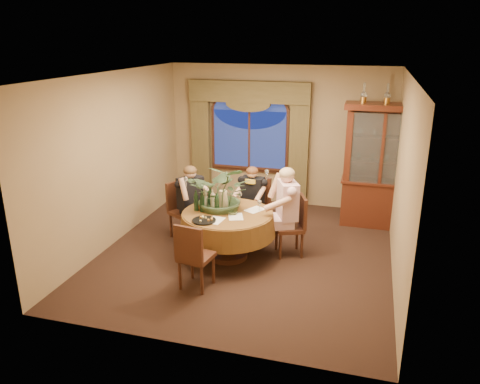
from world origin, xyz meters
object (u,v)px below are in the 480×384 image
(oil_lamp_left, at_px, (364,93))
(oil_lamp_center, at_px, (388,93))
(oil_lamp_right, at_px, (412,94))
(chair_back, at_px, (184,211))
(dining_table, at_px, (228,235))
(olive_bowl, at_px, (233,213))
(person_pink, at_px, (287,211))
(chair_right, at_px, (289,226))
(person_scarf, at_px, (252,200))
(china_cabinet, at_px, (380,167))
(chair_back_right, at_px, (255,207))
(wine_bottle_4, at_px, (217,204))
(centerpiece_plant, at_px, (222,169))
(chair_front_left, at_px, (196,255))
(stoneware_vase, at_px, (223,200))
(wine_bottle_2, at_px, (210,197))
(wine_bottle_5, at_px, (202,201))
(wine_bottle_3, at_px, (212,200))
(person_back, at_px, (191,203))
(wine_bottle_0, at_px, (196,200))
(wine_bottle_1, at_px, (205,198))

(oil_lamp_left, relative_size, oil_lamp_center, 1.00)
(oil_lamp_right, bearing_deg, chair_back, -157.61)
(dining_table, height_order, olive_bowl, olive_bowl)
(oil_lamp_right, distance_m, person_pink, 2.92)
(chair_right, height_order, person_scarf, person_scarf)
(china_cabinet, relative_size, person_scarf, 1.82)
(chair_back_right, height_order, chair_back, same)
(dining_table, xyz_separation_m, wine_bottle_4, (-0.14, -0.09, 0.54))
(person_pink, relative_size, centerpiece_plant, 1.28)
(chair_front_left, bearing_deg, oil_lamp_left, 64.65)
(china_cabinet, xyz_separation_m, wine_bottle_4, (-2.37, -2.09, -0.20))
(chair_front_left, bearing_deg, chair_right, 60.42)
(oil_lamp_center, height_order, centerpiece_plant, oil_lamp_center)
(oil_lamp_center, xyz_separation_m, stoneware_vase, (-2.34, -1.85, -1.50))
(person_pink, bearing_deg, wine_bottle_2, 75.51)
(chair_front_left, xyz_separation_m, wine_bottle_5, (-0.24, 0.93, 0.44))
(oil_lamp_right, distance_m, wine_bottle_3, 3.78)
(oil_lamp_left, xyz_separation_m, wine_bottle_3, (-2.10, -1.96, -1.48))
(wine_bottle_4, bearing_deg, oil_lamp_left, 46.50)
(person_back, bearing_deg, chair_right, 117.32)
(person_scarf, xyz_separation_m, wine_bottle_4, (-0.27, -1.12, 0.30))
(dining_table, distance_m, chair_back, 1.09)
(stoneware_vase, bearing_deg, oil_lamp_center, 38.31)
(wine_bottle_0, height_order, wine_bottle_1, same)
(chair_back_right, relative_size, wine_bottle_2, 2.91)
(wine_bottle_1, height_order, wine_bottle_3, same)
(person_back, distance_m, wine_bottle_3, 0.79)
(chair_front_left, relative_size, wine_bottle_1, 2.91)
(person_back, relative_size, centerpiece_plant, 1.17)
(chair_right, relative_size, wine_bottle_5, 2.91)
(dining_table, xyz_separation_m, chair_back_right, (0.18, 1.06, 0.10))
(person_scarf, bearing_deg, china_cabinet, -147.69)
(chair_back_right, bearing_deg, dining_table, 90.00)
(chair_back_right, bearing_deg, centerpiece_plant, 80.42)
(oil_lamp_right, height_order, stoneware_vase, oil_lamp_right)
(dining_table, xyz_separation_m, wine_bottle_0, (-0.49, -0.05, 0.54))
(chair_right, distance_m, wine_bottle_1, 1.40)
(olive_bowl, height_order, wine_bottle_1, wine_bottle_1)
(person_back, relative_size, wine_bottle_1, 3.94)
(wine_bottle_0, distance_m, wine_bottle_1, 0.16)
(person_scarf, bearing_deg, oil_lamp_center, -147.69)
(wine_bottle_0, xyz_separation_m, wine_bottle_5, (0.11, -0.02, 0.00))
(china_cabinet, relative_size, oil_lamp_center, 6.55)
(oil_lamp_right, height_order, wine_bottle_3, oil_lamp_right)
(dining_table, relative_size, chair_back, 1.55)
(oil_lamp_left, bearing_deg, person_scarf, -150.39)
(chair_back, distance_m, centerpiece_plant, 1.27)
(wine_bottle_4, bearing_deg, wine_bottle_3, 131.20)
(person_back, bearing_deg, centerpiece_plant, 95.29)
(chair_right, xyz_separation_m, person_pink, (-0.05, 0.03, 0.23))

